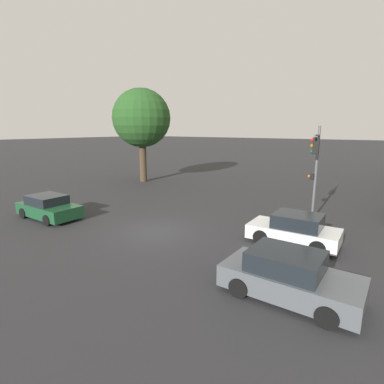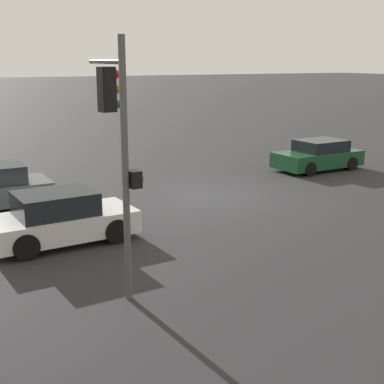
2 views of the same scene
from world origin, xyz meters
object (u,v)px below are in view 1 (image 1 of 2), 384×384
Objects in this scene: crossing_car_2 at (294,230)px; traffic_signal at (315,161)px; crossing_car_1 at (49,207)px; street_tree at (142,118)px; crossing_car_0 at (289,276)px.

traffic_signal is at bearing -88.53° from crossing_car_2.
crossing_car_1 is 1.02× the size of crossing_car_2.
crossing_car_1 is at bearing 27.82° from traffic_signal.
street_tree reaches higher than crossing_car_1.
crossing_car_0 is 1.02× the size of crossing_car_1.
traffic_signal is at bearing 31.11° from crossing_car_1.
street_tree reaches higher than crossing_car_2.
street_tree is 17.84m from traffic_signal.
street_tree is 2.19× the size of crossing_car_1.
traffic_signal is 4.77m from crossing_car_2.
street_tree is 2.23× the size of crossing_car_2.
crossing_car_2 is (0.29, -3.88, -2.76)m from traffic_signal.
crossing_car_1 is (-12.74, -8.21, -2.79)m from traffic_signal.
crossing_car_0 reaches higher than crossing_car_2.
crossing_car_2 is at bearing -24.47° from street_tree.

